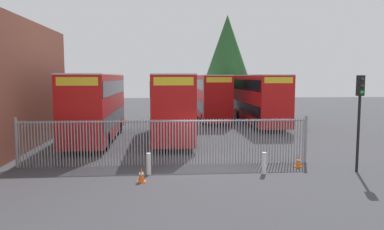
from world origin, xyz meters
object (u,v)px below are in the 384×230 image
double_decker_bus_near_gate (171,104)px  bollard_center_front (264,163)px  double_decker_bus_behind_fence_right (211,96)px  traffic_light_kerbside (360,105)px  traffic_cone_by_gate (298,161)px  traffic_cone_mid_forecourt (141,175)px  double_decker_bus_behind_fence_left (96,104)px  bollard_near_left (149,164)px  double_decker_bus_far_back (259,98)px

double_decker_bus_near_gate → bollard_center_front: double_decker_bus_near_gate is taller
double_decker_bus_behind_fence_right → traffic_light_kerbside: double_decker_bus_behind_fence_right is taller
traffic_cone_by_gate → traffic_light_kerbside: size_ratio=0.14×
double_decker_bus_near_gate → traffic_cone_mid_forecourt: size_ratio=18.32×
double_decker_bus_behind_fence_left → bollard_near_left: (3.75, -9.02, -1.95)m
traffic_light_kerbside → double_decker_bus_far_back: bearing=90.7°
traffic_cone_by_gate → double_decker_bus_near_gate: bearing=124.2°
traffic_cone_mid_forecourt → double_decker_bus_near_gate: bearing=82.0°
double_decker_bus_near_gate → traffic_light_kerbside: (8.04, -9.54, 0.56)m
double_decker_bus_near_gate → double_decker_bus_far_back: size_ratio=1.00×
traffic_cone_by_gate → double_decker_bus_behind_fence_right: bearing=95.0°
double_decker_bus_far_back → bollard_center_front: (-4.04, -16.24, -1.95)m
double_decker_bus_far_back → traffic_cone_mid_forecourt: (-9.32, -17.10, -2.13)m
bollard_center_front → traffic_cone_mid_forecourt: bollard_center_front is taller
double_decker_bus_behind_fence_left → double_decker_bus_far_back: size_ratio=1.00×
double_decker_bus_behind_fence_right → double_decker_bus_far_back: bearing=-46.7°
double_decker_bus_behind_fence_right → double_decker_bus_behind_fence_left: bearing=-129.6°
double_decker_bus_behind_fence_left → traffic_cone_by_gate: double_decker_bus_behind_fence_left is taller
double_decker_bus_behind_fence_right → double_decker_bus_far_back: size_ratio=1.00×
bollard_near_left → traffic_cone_mid_forecourt: bollard_near_left is taller
double_decker_bus_far_back → traffic_cone_by_gate: (-2.09, -15.18, -2.13)m
traffic_cone_mid_forecourt → double_decker_bus_behind_fence_left: bearing=109.0°
bollard_center_front → double_decker_bus_near_gate: bearing=111.8°
double_decker_bus_far_back → traffic_light_kerbside: 16.26m
bollard_near_left → traffic_cone_mid_forecourt: size_ratio=1.61×
bollard_center_front → traffic_cone_by_gate: 2.22m
double_decker_bus_behind_fence_left → double_decker_bus_behind_fence_right: bearing=50.4°
bollard_center_front → traffic_cone_mid_forecourt: bearing=-170.7°
double_decker_bus_behind_fence_right → double_decker_bus_far_back: 5.48m
double_decker_bus_near_gate → traffic_cone_by_gate: double_decker_bus_near_gate is taller
bollard_near_left → traffic_cone_mid_forecourt: bearing=-103.0°
bollard_center_front → traffic_light_kerbside: 4.92m
traffic_cone_by_gate → traffic_light_kerbside: traffic_light_kerbside is taller
traffic_cone_mid_forecourt → traffic_light_kerbside: traffic_light_kerbside is taller
bollard_center_front → traffic_light_kerbside: bearing=-0.1°
double_decker_bus_behind_fence_right → traffic_light_kerbside: bearing=-78.9°
double_decker_bus_near_gate → traffic_cone_by_gate: size_ratio=18.32×
double_decker_bus_near_gate → double_decker_bus_behind_fence_left: same height
double_decker_bus_behind_fence_left → traffic_light_kerbside: double_decker_bus_behind_fence_left is taller
traffic_cone_mid_forecourt → bollard_center_front: bearing=9.3°
double_decker_bus_near_gate → double_decker_bus_behind_fence_right: 11.45m
double_decker_bus_behind_fence_left → bollard_center_front: 12.92m
bollard_center_front → traffic_cone_mid_forecourt: size_ratio=1.61×
double_decker_bus_behind_fence_left → double_decker_bus_near_gate: bearing=2.9°
double_decker_bus_behind_fence_left → double_decker_bus_far_back: bearing=28.5°
double_decker_bus_behind_fence_right → double_decker_bus_near_gate: bearing=-110.9°
double_decker_bus_behind_fence_left → traffic_cone_mid_forecourt: 10.94m
traffic_light_kerbside → double_decker_bus_near_gate: bearing=130.1°
double_decker_bus_behind_fence_left → double_decker_bus_behind_fence_right: size_ratio=1.00×
double_decker_bus_near_gate → double_decker_bus_far_back: bearing=40.5°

